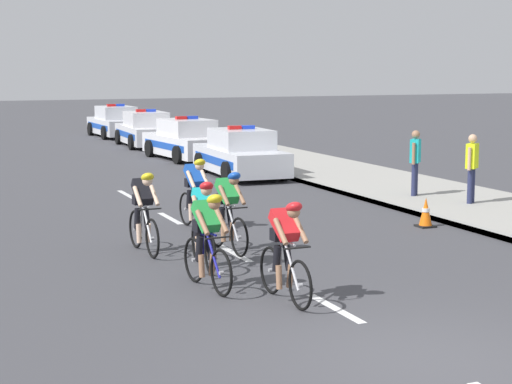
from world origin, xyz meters
The scene contains 17 objects.
ground_plane centered at (0.00, 0.00, 0.00)m, with size 160.00×160.00×0.00m, color #424247.
sidewalk_slab centered at (7.26, 14.00, 0.06)m, with size 3.90×60.00×0.12m, color #A3A099.
kerb_edge centered at (5.39, 14.00, 0.07)m, with size 0.16×60.00×0.13m, color #9E9E99.
lane_markings_centre centered at (0.00, 6.45, 0.00)m, with size 0.14×17.60×0.01m.
cyclist_lead centered at (-0.51, 3.04, 0.79)m, with size 0.42×1.72×1.56m.
cyclist_second centered at (-1.32, 4.16, 0.79)m, with size 0.45×1.72×1.56m.
cyclist_third centered at (-0.91, 5.55, 0.79)m, with size 0.45×1.72×1.56m.
cyclist_fourth centered at (-0.05, 6.60, 0.79)m, with size 0.44×1.72×1.56m.
cyclist_fifth centered at (-1.53, 7.09, 0.79)m, with size 0.43×1.72×1.56m.
cyclist_sixth centered at (0.10, 8.96, 0.79)m, with size 0.44×1.72×1.56m.
police_car_nearest centered at (4.26, 16.88, 0.68)m, with size 2.11×4.46×1.59m.
police_car_second centered at (4.26, 22.34, 0.68)m, with size 2.30×4.54×1.59m.
police_car_third centered at (4.26, 27.87, 0.68)m, with size 2.13×4.47×1.59m.
police_car_furthest centered at (4.26, 33.28, 0.68)m, with size 2.09×4.45×1.59m.
traffic_cone_near centered at (4.74, 7.33, 0.31)m, with size 0.36×0.36×0.64m.
spectator_closest centered at (7.17, 9.06, 1.08)m, with size 0.46×0.39×1.68m.
spectator_middle centered at (6.60, 10.66, 1.08)m, with size 0.42×0.43×1.68m.
Camera 1 is at (-5.69, -8.28, 3.44)m, focal length 61.34 mm.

